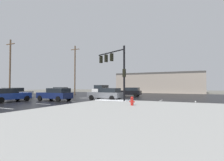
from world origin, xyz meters
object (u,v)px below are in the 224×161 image
Objects in this scene: sedan_silver at (16,93)px; sedan_blue at (9,95)px; fire_hydrant at (132,101)px; suv_white at (101,90)px; sedan_tan at (58,91)px; utility_pole_mid at (10,67)px; sedan_grey at (106,94)px; sedan_black at (129,92)px; utility_pole_far at (75,69)px; traffic_signal_mast at (115,64)px; sedan_navy at (56,94)px.

sedan_blue is (5.15, -4.71, 0.00)m from sedan_silver.
sedan_silver reaches higher than fire_hydrant.
fire_hydrant is 21.95m from suv_white.
utility_pole_mid reaches higher than sedan_tan.
sedan_black is at bearing -86.02° from sedan_grey.
utility_pole_far reaches higher than fire_hydrant.
suv_white is at bearing -28.48° from sedan_black.
utility_pole_far is (1.78, 3.15, 4.73)m from sedan_tan.
traffic_signal_mast is 10.90m from sedan_black.
suv_white is at bearing -55.19° from sedan_grey.
sedan_navy is 5.19m from sedan_blue.
utility_pole_far is at bearing -12.01° from traffic_signal_mast.
sedan_silver is at bearing 152.60° from suv_white.
traffic_signal_mast is 1.39× the size of sedan_silver.
sedan_grey reaches higher than fire_hydrant.
sedan_silver is at bearing -5.51° from sedan_navy.
sedan_grey and sedan_blue have the same top height.
sedan_black is (15.18, 1.00, 0.00)m from sedan_tan.
suv_white reaches higher than sedan_silver.
sedan_navy is (10.22, -11.70, 0.00)m from sedan_tan.
fire_hydrant is at bearing 172.62° from sedan_navy.
sedan_blue is 19.49m from utility_pole_far.
suv_white is 16.11m from sedan_silver.
traffic_signal_mast is at bearing 149.57° from sedan_grey.
fire_hydrant is 24.83m from sedan_tan.
suv_white is at bearing -28.54° from traffic_signal_mast.
fire_hydrant is 14.57m from sedan_blue.
sedan_grey is 1.00× the size of sedan_navy.
sedan_grey is (-5.53, 5.61, 0.32)m from fire_hydrant.
sedan_silver is (-14.09, -2.59, 0.00)m from sedan_grey.
utility_pole_mid is at bearing 58.26° from sedan_blue.
utility_pole_far is at bearing -124.03° from sedan_tan.
traffic_signal_mast is at bearing 96.03° from sedan_black.
traffic_signal_mast is 21.56m from utility_pole_mid.
sedan_blue is at bearing 56.08° from traffic_signal_mast.
sedan_black reaches higher than fire_hydrant.
sedan_blue is at bearing -131.91° from sedan_silver.
sedan_black is at bearing -50.07° from sedan_silver.
traffic_signal_mast is 1.36× the size of sedan_black.
suv_white is at bearing 44.16° from utility_pole_mid.
utility_pole_mid is (-25.20, 5.82, 4.81)m from fire_hydrant.
utility_pole_far is (-13.41, 2.15, 4.73)m from sedan_black.
sedan_grey is at bearing -151.40° from suv_white.
sedan_blue is at bearing 56.54° from sedan_black.
utility_pole_far is (-15.35, 12.25, 1.10)m from traffic_signal_mast.
utility_pole_mid is (-5.58, 2.81, 4.49)m from sedan_silver.
sedan_tan is 8.92m from suv_white.
utility_pole_mid is (-10.73, 7.51, 4.49)m from sedan_blue.
utility_pole_far reaches higher than sedan_navy.
fire_hydrant is 0.17× the size of sedan_navy.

